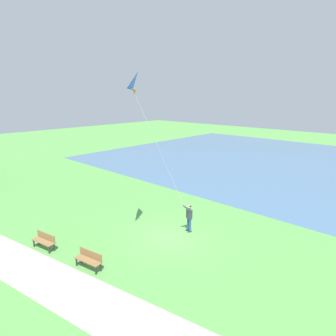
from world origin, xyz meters
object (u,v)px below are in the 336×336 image
(person_kite_flyer, at_px, (189,216))
(park_bench_near_walkway, at_px, (89,258))
(flying_kite, at_px, (138,83))
(park_bench_far_walkway, at_px, (44,240))

(person_kite_flyer, bearing_deg, park_bench_near_walkway, 169.64)
(park_bench_near_walkway, bearing_deg, person_kite_flyer, -10.36)
(person_kite_flyer, relative_size, flying_kite, 0.24)
(flying_kite, bearing_deg, person_kite_flyer, -18.94)
(park_bench_near_walkway, xyz_separation_m, park_bench_far_walkway, (-0.65, 3.44, 0.00))
(person_kite_flyer, height_order, park_bench_far_walkway, person_kite_flyer)
(park_bench_near_walkway, relative_size, park_bench_far_walkway, 1.00)
(person_kite_flyer, xyz_separation_m, park_bench_far_walkway, (-7.01, 4.60, -0.54))
(park_bench_far_walkway, bearing_deg, park_bench_near_walkway, -79.25)
(flying_kite, relative_size, park_bench_far_walkway, 4.91)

